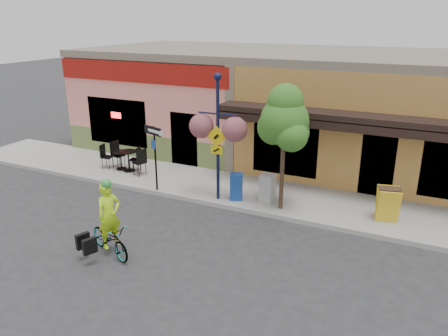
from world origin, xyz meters
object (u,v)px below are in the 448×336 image
(cyclist_rider, at_px, (110,224))
(one_way_sign, at_px, (156,159))
(newspaper_box_grey, at_px, (267,188))
(street_tree, at_px, (283,148))
(bicycle, at_px, (110,239))
(newspaper_box_blue, at_px, (236,187))
(building, at_px, (289,103))
(lamp_post, at_px, (218,138))

(cyclist_rider, xyz_separation_m, one_way_sign, (-1.25, 3.95, 0.42))
(newspaper_box_grey, height_order, street_tree, street_tree)
(bicycle, relative_size, cyclist_rider, 0.96)
(newspaper_box_blue, bearing_deg, one_way_sign, 168.34)
(one_way_sign, xyz_separation_m, street_tree, (4.39, 0.38, 0.85))
(building, bearing_deg, lamp_post, -92.02)
(building, height_order, newspaper_box_blue, building)
(newspaper_box_grey, bearing_deg, cyclist_rider, -112.02)
(building, distance_m, lamp_post, 6.64)
(one_way_sign, xyz_separation_m, newspaper_box_blue, (2.84, 0.43, -0.69))
(cyclist_rider, bearing_deg, bicycle, 110.80)
(newspaper_box_blue, height_order, street_tree, street_tree)
(one_way_sign, bearing_deg, lamp_post, 23.66)
(lamp_post, bearing_deg, bicycle, -106.81)
(bicycle, xyz_separation_m, newspaper_box_grey, (2.61, 4.67, 0.17))
(bicycle, height_order, newspaper_box_blue, newspaper_box_blue)
(bicycle, bearing_deg, lamp_post, 6.37)
(lamp_post, bearing_deg, newspaper_box_grey, 15.56)
(cyclist_rider, distance_m, one_way_sign, 4.16)
(newspaper_box_grey, bearing_deg, lamp_post, -155.32)
(building, distance_m, newspaper_box_grey, 6.48)
(one_way_sign, bearing_deg, newspaper_box_grey, 28.83)
(cyclist_rider, relative_size, street_tree, 0.44)
(bicycle, xyz_separation_m, lamp_post, (1.07, 4.17, 1.78))
(bicycle, bearing_deg, building, 13.90)
(building, bearing_deg, newspaper_box_grey, -78.00)
(cyclist_rider, distance_m, newspaper_box_grey, 5.33)
(building, bearing_deg, newspaper_box_blue, -87.05)
(lamp_post, xyz_separation_m, one_way_sign, (-2.27, -0.22, -0.93))
(newspaper_box_blue, bearing_deg, building, 72.73)
(lamp_post, bearing_deg, cyclist_rider, -106.17)
(bicycle, xyz_separation_m, one_way_sign, (-1.20, 3.95, 0.85))
(newspaper_box_blue, bearing_deg, street_tree, -21.94)
(lamp_post, bearing_deg, one_way_sign, -176.91)
(bicycle, relative_size, newspaper_box_grey, 1.81)
(street_tree, bearing_deg, cyclist_rider, -125.91)
(one_way_sign, height_order, street_tree, street_tree)
(building, relative_size, newspaper_box_grey, 19.65)
(street_tree, bearing_deg, bicycle, -126.35)
(bicycle, bearing_deg, newspaper_box_grey, -8.42)
(newspaper_box_grey, bearing_deg, bicycle, -112.49)
(building, height_order, bicycle, building)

